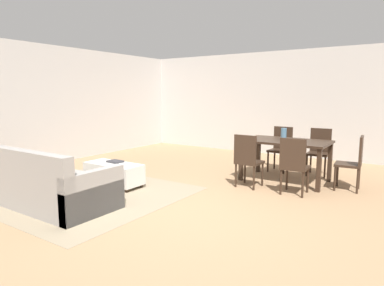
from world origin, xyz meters
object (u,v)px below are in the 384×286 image
dining_chair_far_right (319,149)px  book_on_ottoman (115,161)px  dining_chair_near_right (294,163)px  dining_chair_far_left (281,146)px  dining_chair_near_left (247,158)px  vase_centerpiece (284,134)px  dining_table (286,145)px  couch (44,185)px  ottoman_table (114,173)px  dining_chair_head_east (354,160)px

dining_chair_far_right → book_on_ottoman: bearing=-134.9°
dining_chair_near_right → dining_chair_far_left: size_ratio=1.00×
dining_chair_near_left → vase_centerpiece: (0.35, 0.79, 0.35)m
dining_table → dining_chair_near_right: (0.40, -0.80, -0.14)m
dining_chair_near_right → dining_chair_far_left: bearing=115.7°
couch → vase_centerpiece: vase_centerpiece is taller
ottoman_table → dining_chair_near_right: 3.04m
ottoman_table → dining_chair_far_left: 3.46m
dining_chair_far_left → dining_chair_head_east: 1.71m
ottoman_table → dining_chair_far_right: size_ratio=1.16×
dining_chair_near_right → book_on_ottoman: 3.03m
dining_chair_near_right → dining_chair_head_east: bearing=47.2°
ottoman_table → dining_chair_near_right: dining_chair_near_right is taller
dining_chair_head_east → vase_centerpiece: (-1.19, -0.03, 0.35)m
dining_chair_far_right → dining_chair_head_east: same height
dining_chair_head_east → couch: bearing=-137.8°
dining_chair_far_left → dining_chair_far_right: (0.75, 0.07, 0.00)m
dining_table → dining_chair_far_left: 0.89m
dining_chair_near_left → dining_chair_far_right: bearing=65.3°
dining_chair_far_right → dining_chair_near_left: bearing=-114.7°
dining_chair_near_left → dining_chair_far_right: 1.86m
ottoman_table → vase_centerpiece: 3.13m
dining_table → dining_chair_near_left: dining_chair_near_left is taller
dining_table → dining_chair_far_left: bearing=114.5°
dining_chair_near_right → dining_chair_far_right: bearing=90.5°
dining_chair_head_east → vase_centerpiece: size_ratio=4.12×
dining_chair_near_left → vase_centerpiece: size_ratio=4.12×
vase_centerpiece → book_on_ottoman: bearing=-141.1°
dining_chair_near_left → vase_centerpiece: 0.93m
book_on_ottoman → dining_chair_far_right: bearing=45.1°
dining_table → book_on_ottoman: (-2.41, -1.94, -0.25)m
dining_chair_near_left → dining_chair_head_east: same height
ottoman_table → dining_chair_far_right: dining_chair_far_right is taller
dining_chair_near_left → dining_chair_far_right: size_ratio=1.00×
dining_chair_near_right → book_on_ottoman: bearing=-158.0°
dining_chair_far_left → dining_chair_head_east: same height
dining_chair_far_left → book_on_ottoman: 3.42m
dining_table → dining_chair_head_east: bearing=0.2°
dining_chair_near_right → dining_chair_far_right: size_ratio=1.00×
dining_chair_near_left → dining_chair_head_east: bearing=28.1°
dining_table → vase_centerpiece: 0.21m
dining_chair_far_left → vase_centerpiece: 0.95m
dining_chair_near_right → dining_chair_far_left: (-0.77, 1.60, 0.00)m
dining_chair_far_left → dining_table: bearing=-65.5°
ottoman_table → dining_table: 3.14m
couch → book_on_ottoman: (0.07, 1.34, 0.13)m
dining_chair_far_right → book_on_ottoman: dining_chair_far_right is taller
dining_table → dining_chair_head_east: (1.15, 0.00, -0.14)m
ottoman_table → book_on_ottoman: bearing=116.0°
dining_chair_far_right → dining_chair_head_east: size_ratio=1.00×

